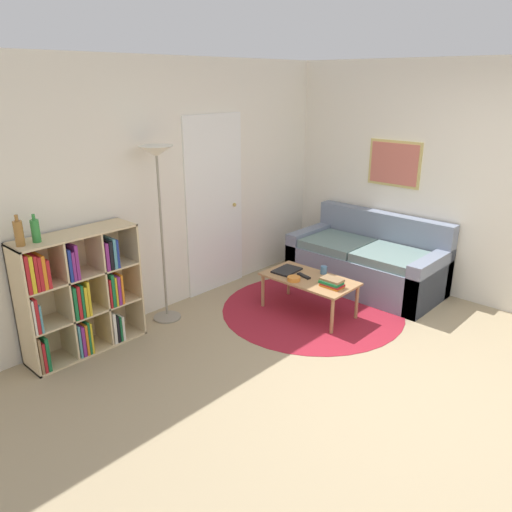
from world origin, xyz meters
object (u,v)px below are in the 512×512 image
couch (368,263)px  coffee_table (309,281)px  floor_lamp (158,175)px  bookshelf (77,294)px  bottle_left (19,233)px  bowl (294,279)px  bottle_middle (35,230)px  cup (324,270)px  laptop (287,270)px

couch → coffee_table: (-1.08, 0.08, 0.06)m
floor_lamp → couch: bearing=-26.3°
bookshelf → coffee_table: 2.32m
bookshelf → bottle_left: size_ratio=4.40×
bowl → bottle_middle: 2.51m
floor_lamp → bottle_left: floor_lamp is taller
coffee_table → bottle_middle: 2.70m
bowl → cup: (0.37, -0.11, 0.02)m
bookshelf → couch: size_ratio=0.64×
bookshelf → cup: size_ratio=13.26×
cup → floor_lamp: bearing=141.6°
bookshelf → bowl: size_ratio=8.30×
bottle_middle → cup: bearing=-22.9°
bottle_middle → floor_lamp: bearing=-1.3°
floor_lamp → bowl: 1.72m
bookshelf → floor_lamp: (0.93, -0.04, 0.95)m
floor_lamp → cup: size_ratio=21.07×
bookshelf → laptop: bookshelf is taller
bookshelf → laptop: 2.18m
couch → bottle_left: (-3.55, 1.11, 0.94)m
coffee_table → bowl: bowl is taller
floor_lamp → laptop: 1.72m
laptop → bottle_left: bearing=163.4°
cup → bottle_middle: (-2.54, 1.08, 0.78)m
bottle_middle → laptop: bearing=-17.6°
couch → bottle_middle: bearing=161.9°
coffee_table → bowl: (-0.17, 0.07, 0.06)m
laptop → cup: cup is taller
bookshelf → floor_lamp: floor_lamp is taller
couch → cup: 0.89m
bowl → bottle_left: bottle_left is taller
floor_lamp → laptop: bearing=-32.6°
coffee_table → couch: bearing=-4.2°
floor_lamp → coffee_table: bearing=-42.0°
floor_lamp → bottle_middle: size_ratio=7.64×
cup → bottle_left: bearing=158.1°
coffee_table → laptop: (-0.01, 0.30, 0.05)m
bottle_left → cup: bearing=-21.9°
bookshelf → laptop: bearing=-20.3°
laptop → bowl: bowl is taller
laptop → bottle_middle: bottle_middle is taller
bookshelf → floor_lamp: size_ratio=0.63×
couch → coffee_table: 1.08m
cup → bottle_left: bottle_left is taller
floor_lamp → laptop: (1.11, -0.71, -1.10)m
cup → bowl: bearing=163.1°
laptop → coffee_table: bearing=-87.7°
couch → coffee_table: size_ratio=1.77×
coffee_table → bookshelf: bearing=152.9°
bookshelf → couch: 3.34m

